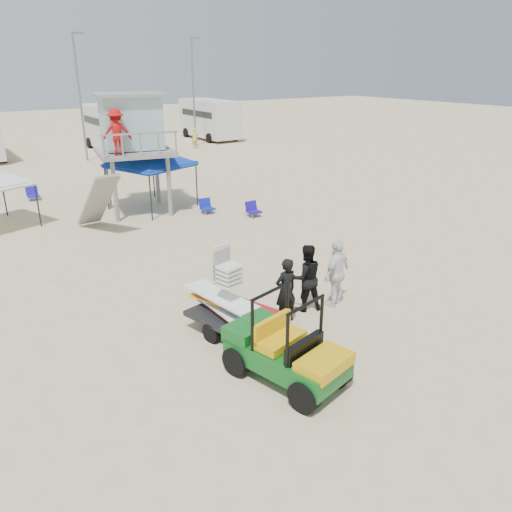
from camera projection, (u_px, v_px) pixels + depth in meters
ground at (312, 353)px, 11.28m from camera, size 140.00×140.00×0.00m
utility_cart at (287, 344)px, 10.02m from camera, size 1.76×2.67×1.87m
surf_trailer at (227, 303)px, 11.85m from camera, size 1.66×2.46×1.99m
man_left at (286, 291)px, 12.39m from camera, size 0.62×0.41×1.71m
man_mid at (306, 278)px, 13.01m from camera, size 1.06×0.94×1.82m
man_right at (337, 273)px, 13.26m from camera, size 1.17×0.75×1.85m
lifeguard_tower at (129, 127)px, 20.84m from camera, size 3.57×3.57×4.89m
canopy_blue at (149, 150)px, 21.78m from camera, size 3.82×3.82×3.16m
beach_chair_a at (32, 193)px, 23.89m from camera, size 0.60×0.65×0.64m
beach_chair_b at (253, 209)px, 21.33m from camera, size 0.54×0.58×0.64m
beach_chair_c at (206, 206)px, 21.79m from camera, size 0.54×0.58×0.64m
rv_mid_right at (113, 126)px, 36.93m from camera, size 2.64×7.00×3.25m
rv_far_right at (210, 118)px, 42.80m from camera, size 2.64×6.60×3.25m
light_pole_left at (80, 99)px, 32.26m from camera, size 0.14×0.14×8.00m
light_pole_right at (193, 93)px, 38.12m from camera, size 0.14×0.14×8.00m
distant_beachgoers at (39, 169)px, 27.03m from camera, size 17.48×8.68×1.60m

